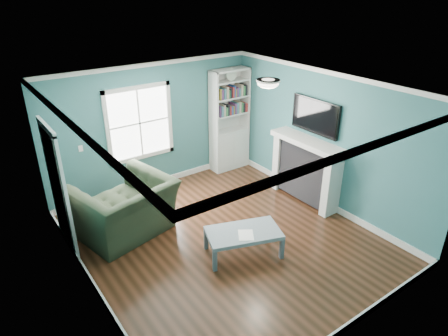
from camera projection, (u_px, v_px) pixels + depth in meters
floor at (225, 239)px, 6.83m from camera, size 5.00×5.00×0.00m
room_walls at (225, 154)px, 6.15m from camera, size 5.00×5.00×5.00m
trim at (225, 174)px, 6.30m from camera, size 4.50×5.00×2.60m
window at (140, 123)px, 7.87m from camera, size 1.40×0.06×1.50m
bookshelf at (229, 130)px, 9.05m from camera, size 0.90×0.35×2.31m
fireplace at (305, 171)px, 7.80m from camera, size 0.44×1.58×1.30m
tv at (315, 116)px, 7.39m from camera, size 0.06×1.10×0.65m
door at (58, 188)px, 6.23m from camera, size 0.12×0.98×2.17m
ceiling_fixture at (268, 83)px, 6.28m from camera, size 0.38×0.38×0.15m
light_switch at (81, 149)px, 7.35m from camera, size 0.08×0.01×0.12m
recliner at (123, 200)px, 6.73m from camera, size 1.69×1.29×1.32m
coffee_table at (243, 234)px, 6.33m from camera, size 1.30×0.99×0.42m
paper_sheet at (246, 235)px, 6.21m from camera, size 0.36×0.37×0.00m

